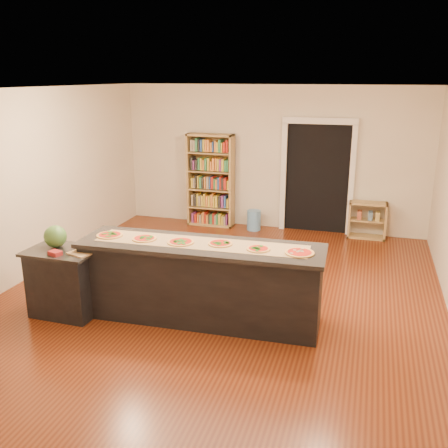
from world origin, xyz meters
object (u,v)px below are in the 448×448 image
(watermelon, at_px, (55,236))
(side_counter, at_px, (65,281))
(kitchen_island, at_px, (201,282))
(low_shelf, at_px, (367,220))
(waste_bin, at_px, (254,220))
(bookshelf, at_px, (211,180))

(watermelon, bearing_deg, side_counter, -25.39)
(kitchen_island, xyz_separation_m, watermelon, (-1.83, -0.29, 0.51))
(low_shelf, distance_m, watermelon, 5.74)
(side_counter, bearing_deg, low_shelf, 51.48)
(waste_bin, distance_m, watermelon, 4.54)
(low_shelf, xyz_separation_m, watermelon, (-3.77, -4.28, 0.67))
(low_shelf, height_order, watermelon, watermelon)
(low_shelf, distance_m, waste_bin, 2.17)
(side_counter, bearing_deg, waste_bin, 72.18)
(bookshelf, relative_size, watermelon, 6.55)
(waste_bin, bearing_deg, low_shelf, 3.02)
(kitchen_island, bearing_deg, waste_bin, 91.26)
(bookshelf, xyz_separation_m, watermelon, (-0.67, -4.26, 0.08))
(side_counter, relative_size, low_shelf, 1.27)
(watermelon, bearing_deg, low_shelf, 48.64)
(kitchen_island, height_order, side_counter, kitchen_island)
(bookshelf, relative_size, low_shelf, 2.67)
(kitchen_island, xyz_separation_m, bookshelf, (-1.16, 3.97, 0.43))
(kitchen_island, distance_m, waste_bin, 3.89)
(kitchen_island, relative_size, side_counter, 3.43)
(watermelon, bearing_deg, waste_bin, 68.92)
(waste_bin, relative_size, watermelon, 1.40)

